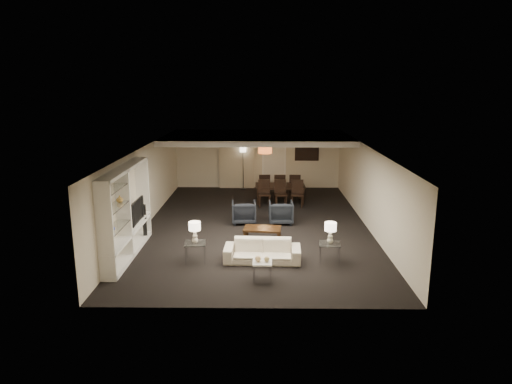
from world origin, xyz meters
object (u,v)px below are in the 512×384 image
object	(u,v)px
armchair_right	(281,212)
floor_speaker	(145,222)
side_table_left	(195,252)
coffee_table	(262,234)
sofa	(262,251)
pendant_light	(265,150)
side_table_right	(330,253)
vase_amber	(120,199)
vase_blue	(111,228)
television	(134,211)
chair_fr	(295,186)
armchair_left	(244,212)
chair_nm	(281,194)
dining_table	(280,194)
chair_nl	(264,194)
chair_fl	(264,186)
floor_lamp	(243,168)
table_lamp_right	(330,233)
marble_table	(262,270)
chair_nr	(297,194)
table_lamp_left	(195,232)
chair_fm	(280,186)

from	to	relation	value
armchair_right	floor_speaker	distance (m)	4.33
side_table_left	coffee_table	bearing A→B (deg)	43.26
sofa	pendant_light	bearing A→B (deg)	91.34
side_table_right	vase_amber	world-z (taller)	vase_amber
vase_blue	coffee_table	bearing A→B (deg)	34.77
pendant_light	vase_amber	distance (m)	7.52
television	chair_fr	distance (m)	7.44
sofa	armchair_right	bearing A→B (deg)	81.90
chair_fr	vase_amber	bearing A→B (deg)	58.13
armchair_left	chair_nm	distance (m)	2.38
armchair_left	dining_table	distance (m)	2.95
chair_nl	chair_fl	distance (m)	1.30
coffee_table	chair_fl	xyz separation A→B (m)	(0.07, 5.01, 0.30)
chair_fl	floor_lamp	size ratio (longest dim) A/B	0.53
table_lamp_right	marble_table	distance (m)	2.10
vase_amber	vase_blue	bearing A→B (deg)	-90.00
vase_blue	pendant_light	bearing A→B (deg)	63.83
table_lamp_right	marble_table	xyz separation A→B (m)	(-1.70, -1.10, -0.55)
floor_speaker	chair_nm	xyz separation A→B (m)	(4.08, 3.65, -0.03)
coffee_table	marble_table	distance (m)	2.70
armchair_left	floor_lamp	xyz separation A→B (m)	(-0.22, 4.91, 0.57)
dining_table	chair_nm	distance (m)	0.67
chair_nl	chair_nm	bearing A→B (deg)	-3.74
floor_speaker	chair_nr	bearing A→B (deg)	21.03
vase_blue	floor_lamp	size ratio (longest dim) A/B	0.10
table_lamp_left	floor_speaker	bearing A→B (deg)	135.66
sofa	vase_blue	xyz separation A→B (m)	(-3.51, -0.84, 0.87)
side_table_left	table_lamp_left	distance (m)	0.52
dining_table	floor_lamp	distance (m)	2.76
side_table_left	table_lamp_left	bearing A→B (deg)	0.00
chair_fr	television	bearing A→B (deg)	53.83
table_lamp_right	chair_fl	size ratio (longest dim) A/B	0.56
dining_table	vase_blue	bearing A→B (deg)	-122.26
side_table_right	chair_fr	world-z (taller)	chair_fr
side_table_left	chair_fl	size ratio (longest dim) A/B	0.54
pendant_light	armchair_left	world-z (taller)	pendant_light
marble_table	chair_fl	xyz separation A→B (m)	(0.07, 7.71, 0.27)
coffee_table	chair_nr	world-z (taller)	chair_nr
table_lamp_right	television	size ratio (longest dim) A/B	0.51
marble_table	chair_nr	world-z (taller)	chair_nr
coffee_table	vase_amber	world-z (taller)	vase_amber
pendant_light	chair_fm	size ratio (longest dim) A/B	0.53
armchair_right	side_table_left	bearing A→B (deg)	54.08
side_table_left	chair_nr	xyz separation A→B (m)	(2.97, 5.31, 0.24)
pendant_light	marble_table	distance (m)	7.79
chair_fm	marble_table	bearing A→B (deg)	83.89
coffee_table	television	distance (m)	3.65
chair_fr	floor_lamp	world-z (taller)	floor_lamp
table_lamp_right	side_table_right	bearing A→B (deg)	180.00
side_table_right	table_lamp_right	size ratio (longest dim) A/B	0.97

